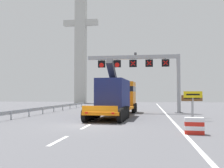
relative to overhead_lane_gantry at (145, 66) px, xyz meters
name	(u,v)px	position (x,y,z in m)	size (l,w,h in m)	color
ground	(86,125)	(-3.93, -13.21, -5.54)	(112.00, 112.00, 0.00)	#5B5B60
lane_markings	(120,109)	(-3.76, 6.90, -5.53)	(0.20, 54.83, 0.01)	silver
edge_line_right	(166,114)	(2.27, -1.21, -5.53)	(0.20, 63.00, 0.01)	silver
overhead_lane_gantry	(145,66)	(0.00, 0.00, 0.00)	(11.25, 0.90, 7.16)	#9EA0A5
heavy_haul_truck_orange	(118,96)	(-2.77, -4.20, -3.55)	(3.60, 14.16, 5.30)	orange
exit_sign_yellow	(193,98)	(4.02, -8.62, -3.70)	(1.51, 0.15, 2.41)	#9EA0A5
tourist_info_sign_brown	(192,100)	(4.30, -6.40, -3.92)	(1.88, 0.15, 2.08)	#9EA0A5
crash_barrier_striped	(194,126)	(2.78, -16.32, -5.09)	(1.04, 0.59, 0.90)	red
guardrail_left	(53,107)	(-11.27, -0.30, -4.97)	(0.13, 29.81, 0.76)	#999EA3
bridge_pylon_distant	(81,37)	(-16.98, 33.58, 11.65)	(9.00, 2.00, 33.59)	#B7B7B2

